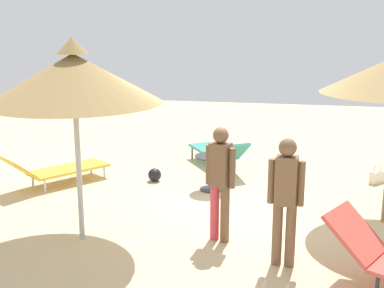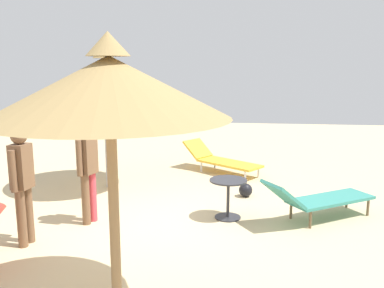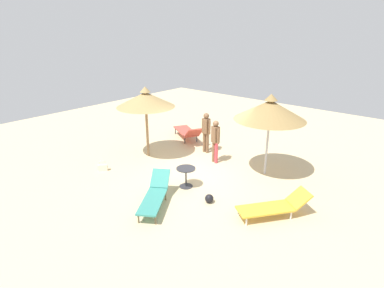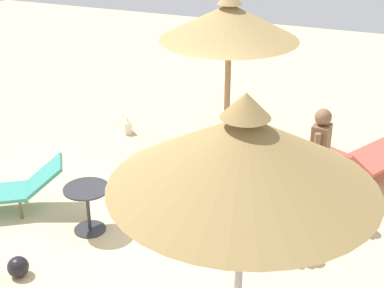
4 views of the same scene
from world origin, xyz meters
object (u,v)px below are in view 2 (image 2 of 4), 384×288
lounge_chair_far_right (318,198)px  side_table_round (228,192)px  person_standing_front (22,179)px  parasol_umbrella_near_left (109,88)px  beach_ball (246,190)px  person_standing_far_left (88,166)px  lounge_chair_back (220,159)px  parasol_umbrella_center (104,75)px

lounge_chair_far_right → side_table_round: (0.09, -1.46, 0.08)m
person_standing_front → side_table_round: size_ratio=2.54×
parasol_umbrella_near_left → beach_ball: (-4.13, 1.30, -2.19)m
side_table_round → beach_ball: 1.27m
parasol_umbrella_near_left → beach_ball: 4.85m
beach_ball → lounge_chair_far_right: bearing=46.8°
parasol_umbrella_near_left → person_standing_front: parasol_umbrella_near_left is taller
person_standing_far_left → side_table_round: person_standing_far_left is taller
lounge_chair_back → side_table_round: (2.99, 0.30, 0.13)m
person_standing_front → beach_ball: person_standing_front is taller
lounge_chair_back → parasol_umbrella_near_left: bearing=-6.8°
parasol_umbrella_center → lounge_chair_back: bearing=123.5°
lounge_chair_far_right → beach_ball: (-1.10, -1.17, -0.24)m
person_standing_far_left → side_table_round: size_ratio=2.52×
lounge_chair_back → beach_ball: 1.90m
person_standing_far_left → person_standing_front: bearing=-32.9°
person_standing_front → lounge_chair_back: bearing=150.1°
lounge_chair_back → beach_ball: bearing=18.3°
parasol_umbrella_center → person_standing_front: size_ratio=1.71×
lounge_chair_far_right → person_standing_front: size_ratio=1.18×
parasol_umbrella_near_left → lounge_chair_far_right: size_ratio=1.42×
lounge_chair_far_right → person_standing_far_left: person_standing_far_left is taller
parasol_umbrella_near_left → person_standing_far_left: (-2.46, -1.22, -1.37)m
parasol_umbrella_center → parasol_umbrella_near_left: bearing=19.5°
lounge_chair_back → person_standing_front: (4.38, -2.52, 0.64)m
lounge_chair_back → parasol_umbrella_center: bearing=-56.5°
person_standing_front → beach_ball: bearing=129.7°
parasol_umbrella_center → parasol_umbrella_near_left: (4.42, 1.57, -0.02)m
side_table_round → beach_ball: bearing=165.9°
lounge_chair_far_right → lounge_chair_back: 3.39m
person_standing_front → side_table_round: person_standing_front is taller
parasol_umbrella_center → person_standing_far_left: size_ratio=1.72×
parasol_umbrella_near_left → person_standing_front: size_ratio=1.67×
parasol_umbrella_center → lounge_chair_far_right: parasol_umbrella_center is taller
lounge_chair_far_right → side_table_round: size_ratio=3.00×
parasol_umbrella_center → beach_ball: (0.30, 2.86, -2.20)m
beach_ball → parasol_umbrella_near_left: bearing=-17.4°
person_standing_far_left → beach_ball: person_standing_far_left is taller
parasol_umbrella_center → beach_ball: 3.63m
parasol_umbrella_center → person_standing_far_left: (1.96, 0.35, -1.38)m
side_table_round → beach_ball: size_ratio=2.52×
lounge_chair_back → person_standing_far_left: (3.47, -1.92, 0.63)m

